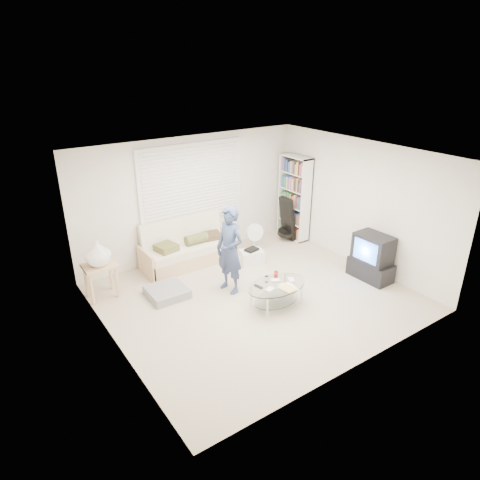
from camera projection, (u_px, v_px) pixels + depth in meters
ground at (256, 297)px, 7.56m from camera, size 5.00×5.00×0.00m
room_shell at (241, 202)px, 7.28m from camera, size 5.02×4.52×2.51m
window_blinds at (192, 184)px, 8.61m from camera, size 2.32×0.08×1.62m
futon_sofa at (188, 249)px, 8.67m from camera, size 1.91×0.77×0.93m
grey_floor_pillow at (167, 292)px, 7.57m from camera, size 0.67×0.67×0.15m
side_table at (98, 255)px, 7.25m from camera, size 0.55×0.44×1.09m
bookshelf at (294, 198)px, 9.68m from camera, size 0.30×0.80×1.91m
guitar_case at (287, 222)px, 9.70m from camera, size 0.36×0.37×1.01m
floor_fan at (254, 235)px, 9.17m from camera, size 0.39×0.26×0.65m
storage_bin at (252, 256)px, 8.73m from camera, size 0.53×0.43×0.33m
tv_unit at (372, 258)px, 8.03m from camera, size 0.47×0.83×0.89m
coffee_table at (277, 289)px, 7.16m from camera, size 1.12×0.73×0.53m
standing_person at (230, 250)px, 7.47m from camera, size 0.49×0.64×1.59m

